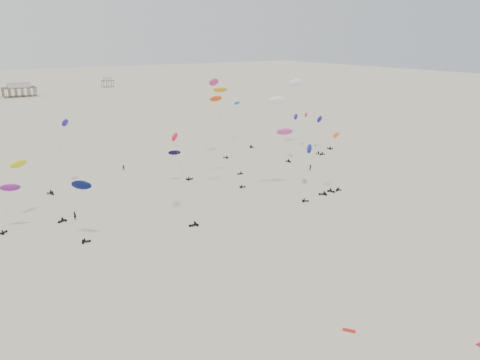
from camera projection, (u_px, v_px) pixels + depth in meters
ground_plane at (100, 131)px, 201.76m from camera, size 900.00×900.00×0.00m
pavilion_main at (19, 90)px, 316.11m from camera, size 21.00×13.00×9.80m
pavilion_small at (108, 83)px, 376.53m from camera, size 9.00×7.00×8.00m
rig_0 at (294, 127)px, 152.73m from camera, size 7.32×6.28×15.16m
rig_1 at (243, 122)px, 176.67m from camera, size 5.60×16.59×19.39m
rig_2 at (225, 109)px, 133.01m from camera, size 7.74×5.10×25.84m
rig_3 at (334, 159)px, 122.03m from camera, size 4.92×4.13×15.57m
rig_4 at (61, 143)px, 124.26m from camera, size 9.65×10.78×18.75m
rig_5 at (9, 197)px, 97.33m from camera, size 5.99×4.39×10.11m
rig_6 at (280, 111)px, 119.07m from camera, size 5.30×15.01×25.91m
rig_7 at (222, 118)px, 122.50m from camera, size 7.67×7.26×24.71m
rig_8 at (215, 89)px, 156.19m from camera, size 6.06×10.99×26.02m
rig_9 at (310, 125)px, 168.89m from camera, size 7.17×16.88×18.11m
rig_10 at (294, 146)px, 123.82m from camera, size 7.02×15.48×18.63m
rig_11 at (180, 162)px, 131.34m from camera, size 6.60×3.45×9.12m
rig_12 at (30, 179)px, 103.07m from camera, size 9.64×11.15×14.92m
rig_13 at (313, 154)px, 126.23m from camera, size 6.37×12.32×12.76m
rig_14 at (82, 195)px, 92.49m from camera, size 4.15×5.69×12.17m
rig_15 at (300, 89)px, 172.17m from camera, size 8.96×17.03×26.16m
rig_16 at (319, 125)px, 168.42m from camera, size 10.97×11.48×13.55m
rig_17 at (180, 160)px, 103.13m from camera, size 3.90×12.93×19.53m
spectator_0 at (75, 220)px, 104.58m from camera, size 0.97×1.00×2.29m
spectator_1 at (310, 170)px, 142.91m from camera, size 1.10×0.68×2.19m
spectator_3 at (124, 170)px, 143.06m from camera, size 0.90×0.79×2.05m
grounded_kite_b at (349, 331)px, 65.08m from camera, size 1.63×1.87×0.07m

